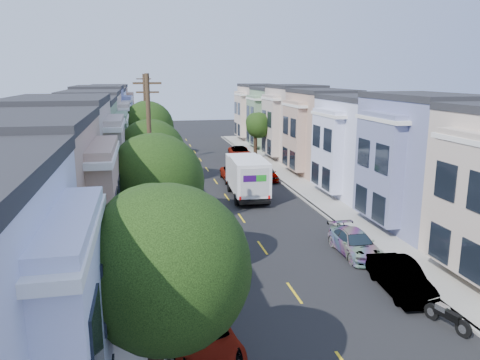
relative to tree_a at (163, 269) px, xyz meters
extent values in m
plane|color=black|center=(6.30, 13.62, -5.03)|extent=(160.00, 160.00, 0.00)
cube|color=black|center=(6.30, 28.62, -5.02)|extent=(12.00, 70.00, 0.02)
cube|color=gray|center=(0.25, 28.62, -4.96)|extent=(0.30, 70.00, 0.15)
cube|color=gray|center=(12.35, 28.62, -4.96)|extent=(0.30, 70.00, 0.15)
cube|color=gray|center=(-1.05, 28.62, -4.96)|extent=(2.60, 70.00, 0.15)
cube|color=gray|center=(13.65, 28.62, -4.96)|extent=(2.60, 70.00, 0.15)
cube|color=gold|center=(6.30, 28.62, -5.03)|extent=(0.12, 70.00, 0.01)
cube|color=silver|center=(-4.85, 28.62, -5.03)|extent=(5.00, 70.00, 8.50)
cube|color=silver|center=(17.45, 28.62, -5.03)|extent=(5.00, 70.00, 8.50)
sphere|color=#2F5717|center=(0.00, 0.00, 0.02)|extent=(4.56, 4.56, 4.56)
cylinder|color=black|center=(-0.30, 10.12, -3.31)|extent=(0.44, 0.44, 3.45)
sphere|color=#2F5717|center=(0.00, 10.12, 0.06)|extent=(4.70, 4.70, 4.70)
cylinder|color=black|center=(-0.30, 18.81, -3.32)|extent=(0.44, 0.44, 3.42)
sphere|color=#2F5717|center=(0.00, 18.81, -0.02)|extent=(4.55, 4.55, 4.55)
cylinder|color=black|center=(-0.30, 31.35, -3.14)|extent=(0.44, 0.44, 3.79)
sphere|color=#2F5717|center=(0.00, 31.35, 0.40)|extent=(4.70, 4.70, 4.70)
cylinder|color=black|center=(-0.30, 46.51, -3.37)|extent=(0.44, 0.44, 3.33)
sphere|color=#2F5717|center=(0.00, 46.51, -0.19)|extent=(4.33, 4.33, 4.33)
cylinder|color=black|center=(12.90, 42.61, -3.51)|extent=(0.44, 0.44, 3.04)
sphere|color=#2F5717|center=(13.20, 42.61, -0.91)|extent=(3.10, 3.10, 3.10)
cylinder|color=#42301E|center=(0.00, 15.62, -0.03)|extent=(0.26, 0.26, 10.00)
cube|color=#42301E|center=(0.00, 15.62, 4.57)|extent=(1.60, 0.12, 0.12)
cylinder|color=#42301E|center=(0.00, 41.62, -0.03)|extent=(0.26, 0.26, 10.00)
cube|color=#42301E|center=(0.00, 41.62, 4.57)|extent=(1.60, 0.12, 0.12)
cube|color=white|center=(7.97, 24.19, -2.95)|extent=(2.68, 4.81, 2.63)
cube|color=white|center=(7.97, 27.72, -3.05)|extent=(2.68, 2.24, 2.42)
cube|color=black|center=(7.97, 25.20, -4.40)|extent=(2.47, 6.90, 0.27)
cube|color=#2D0A51|center=(7.57, 21.79, -2.63)|extent=(1.01, 0.04, 0.49)
cube|color=#198C1E|center=(8.47, 21.79, -2.63)|extent=(0.78, 0.04, 0.49)
cylinder|color=black|center=(6.76, 22.87, -4.53)|extent=(0.31, 1.01, 1.01)
cylinder|color=black|center=(9.17, 22.87, -4.53)|extent=(0.31, 1.01, 1.01)
cylinder|color=black|center=(6.76, 27.38, -4.53)|extent=(0.31, 1.01, 1.01)
cylinder|color=black|center=(9.17, 27.38, -4.53)|extent=(0.31, 1.01, 1.01)
imported|color=black|center=(8.12, 31.48, -4.34)|extent=(2.38, 5.00, 1.38)
imported|color=black|center=(1.40, 3.76, -4.31)|extent=(2.88, 5.40, 1.44)
imported|color=#B4BCC5|center=(1.40, 13.24, -4.32)|extent=(1.91, 4.49, 1.43)
imported|color=black|center=(1.40, 26.29, -4.28)|extent=(1.94, 4.61, 1.50)
imported|color=slate|center=(11.20, 6.72, -4.28)|extent=(1.95, 4.62, 1.50)
imported|color=silver|center=(11.20, 11.57, -4.36)|extent=(1.94, 4.52, 1.35)
imported|color=black|center=(11.20, 31.15, -4.32)|extent=(1.72, 4.39, 1.42)
imported|color=black|center=(11.20, 43.60, -4.30)|extent=(2.69, 5.37, 1.46)
cylinder|color=black|center=(11.39, 4.17, -4.68)|extent=(0.13, 0.70, 0.70)
cylinder|color=black|center=(11.39, 2.63, -4.68)|extent=(0.13, 0.70, 0.70)
cube|color=black|center=(11.39, 3.40, -4.48)|extent=(0.24, 1.21, 0.20)
cube|color=#B2B2B2|center=(11.39, 3.67, -4.26)|extent=(0.31, 0.48, 0.24)
camera|label=1|loc=(-0.37, -11.75, 5.06)|focal=35.00mm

